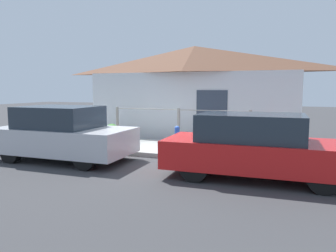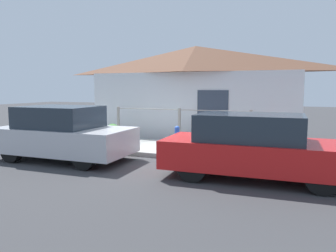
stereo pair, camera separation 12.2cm
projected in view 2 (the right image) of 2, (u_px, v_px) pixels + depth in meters
ground_plane at (153, 158)px, 9.32m from camera, size 60.00×60.00×0.00m
sidewalk at (168, 149)px, 10.38m from camera, size 24.00×2.31×0.13m
house at (195, 65)px, 12.55m from camera, size 8.24×2.23×3.59m
fence at (179, 123)px, 11.23m from camera, size 4.90×0.10×1.16m
car_left at (64, 134)px, 9.01m from camera, size 3.74×1.83×1.49m
car_right at (255, 147)px, 7.11m from camera, size 4.10×1.76×1.42m
fire_hydrant at (177, 138)px, 9.44m from camera, size 0.33×0.15×0.77m
potted_plant_near_hydrant at (196, 138)px, 10.46m from camera, size 0.33×0.33×0.47m
potted_plant_by_fence at (113, 131)px, 11.25m from camera, size 0.47×0.47×0.63m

